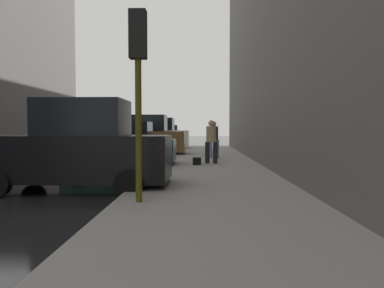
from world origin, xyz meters
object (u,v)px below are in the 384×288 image
Objects in this scene: traffic_light at (138,64)px; duffel_bag at (197,161)px; pedestrian_in_jeans at (214,138)px; parked_black_suv at (78,149)px; parked_dark_green_sedan at (122,146)px; parked_bronze_suv at (144,137)px; fire_hydrant at (164,159)px; pedestrian_in_tan_coat at (211,139)px; parked_white_van at (157,135)px; parked_gray_coupe at (165,136)px.

duffel_bag is at bearing 81.58° from traffic_light.
pedestrian_in_jeans is 3.89× the size of duffel_bag.
parked_black_suv reaches higher than parked_dark_green_sedan.
parked_bronze_suv is at bearing 90.00° from parked_black_suv.
traffic_light is at bearing -89.50° from fire_hydrant.
pedestrian_in_tan_coat is at bearing 50.41° from fire_hydrant.
fire_hydrant is (1.80, -13.55, -0.54)m from parked_white_van.
parked_gray_coupe is at bearing 90.00° from parked_dark_green_sedan.
parked_black_suv is 5.29m from parked_dark_green_sedan.
fire_hydrant reaches higher than duffel_bag.
parked_white_van is at bearing 112.40° from pedestrian_in_jeans.
parked_black_suv is 1.10× the size of parked_dark_green_sedan.
parked_black_suv is at bearing 131.20° from traffic_light.
pedestrian_in_tan_coat is (3.48, 5.61, 0.07)m from parked_black_suv.
duffel_bag is (2.92, -18.61, -0.56)m from parked_gray_coupe.
parked_white_van reaches higher than duffel_bag.
pedestrian_in_jeans is (3.68, 8.20, 0.07)m from parked_black_suv.
parked_gray_coupe is (0.00, 23.69, -0.18)m from parked_black_suv.
parked_dark_green_sedan is 3.51m from pedestrian_in_tan_coat.
pedestrian_in_jeans is (3.68, -15.49, 0.26)m from parked_gray_coupe.
pedestrian_in_tan_coat reaches higher than duffel_bag.
traffic_light is 8.18× the size of duffel_bag.
parked_black_suv is 2.70× the size of pedestrian_in_tan_coat.
fire_hydrant is (1.80, 3.58, -0.54)m from parked_black_suv.
parked_dark_green_sedan is 0.91× the size of parked_bronze_suv.
parked_white_van reaches higher than parked_dark_green_sedan.
parked_white_van is 1.30× the size of traffic_light.
traffic_light is 2.11× the size of pedestrian_in_tan_coat.
parked_gray_coupe is (0.00, 12.50, -0.18)m from parked_bronze_suv.
parked_dark_green_sedan is at bearing 136.66° from fire_hydrant.
parked_dark_green_sedan is 11.85m from parked_white_van.
parked_bronze_suv is 7.83m from fire_hydrant.
parked_black_suv is at bearing -121.81° from pedestrian_in_tan_coat.
pedestrian_in_jeans and pedestrian_in_tan_coat have the same top height.
parked_gray_coupe is at bearing 90.00° from parked_black_suv.
pedestrian_in_jeans is (1.83, 10.32, -1.65)m from traffic_light.
parked_black_suv is 8.99m from pedestrian_in_jeans.
parked_white_van is 1.10× the size of parked_gray_coupe.
parked_dark_green_sedan is 2.46× the size of pedestrian_in_jeans.
parked_bronze_suv reaches higher than pedestrian_in_jeans.
pedestrian_in_tan_coat is (1.68, 2.03, 0.61)m from fire_hydrant.
parked_white_van reaches higher than fire_hydrant.
duffel_bag is at bearing -76.40° from parked_white_van.
pedestrian_in_jeans reaches higher than fire_hydrant.
parked_gray_coupe is at bearing 98.91° from duffel_bag.
pedestrian_in_jeans is at bearing 65.82° from parked_black_suv.
parked_black_suv is at bearing -90.00° from parked_white_van.
traffic_light is at bearing -75.94° from parked_dark_green_sedan.
parked_gray_coupe is (-0.00, 18.40, 0.00)m from parked_dark_green_sedan.
parked_dark_green_sedan is at bearing -90.00° from parked_gray_coupe.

